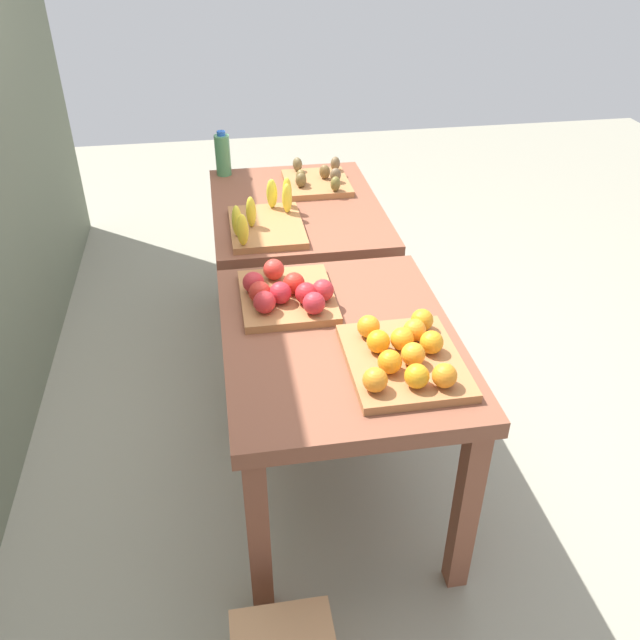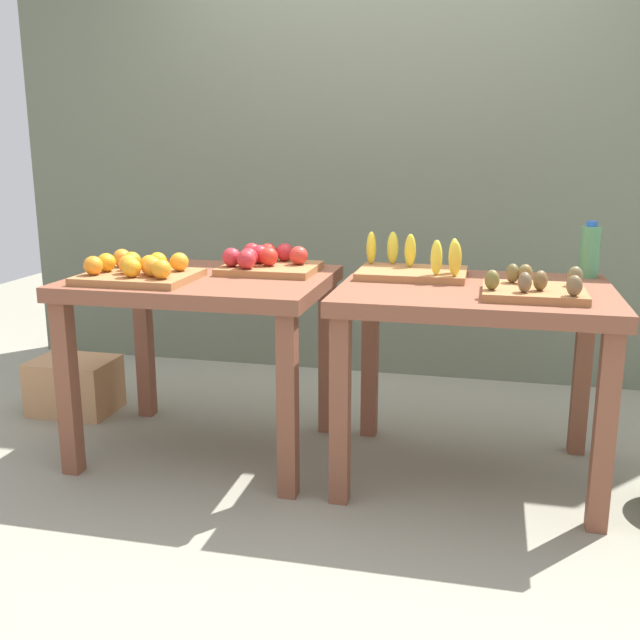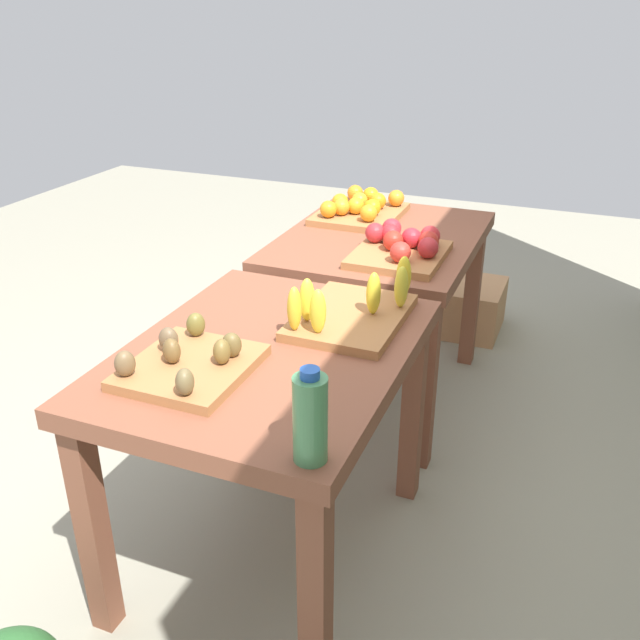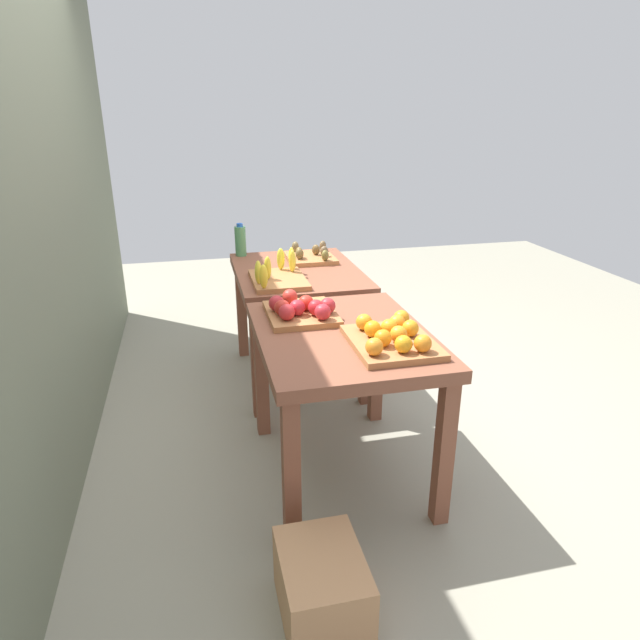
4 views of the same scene
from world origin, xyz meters
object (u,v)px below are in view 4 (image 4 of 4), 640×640
(water_bottle, at_px, (240,241))
(apple_bin, at_px, (301,310))
(cardboard_produce_box, at_px, (322,587))
(display_table_right, at_px, (297,286))
(kiwi_bin, at_px, (311,256))
(banana_crate, at_px, (278,276))
(watermelon_pile, at_px, (306,314))
(orange_bin, at_px, (392,337))
(display_table_left, at_px, (342,354))

(water_bottle, bearing_deg, apple_bin, -172.85)
(water_bottle, height_order, cardboard_produce_box, water_bottle)
(display_table_right, relative_size, kiwi_bin, 2.84)
(banana_crate, bearing_deg, watermelon_pile, -19.85)
(orange_bin, height_order, kiwi_bin, orange_bin)
(kiwi_bin, bearing_deg, display_table_right, 146.72)
(display_table_left, xyz_separation_m, water_bottle, (1.57, 0.32, 0.23))
(cardboard_produce_box, bearing_deg, orange_bin, -36.68)
(display_table_left, xyz_separation_m, orange_bin, (-0.21, -0.17, 0.16))
(display_table_right, distance_m, water_bottle, 0.60)
(orange_bin, relative_size, watermelon_pile, 0.69)
(display_table_right, bearing_deg, banana_crate, 146.39)
(cardboard_produce_box, bearing_deg, banana_crate, -4.39)
(water_bottle, bearing_deg, display_table_left, -168.34)
(banana_crate, xyz_separation_m, kiwi_bin, (0.46, -0.31, -0.01))
(display_table_right, relative_size, orange_bin, 2.36)
(display_table_left, xyz_separation_m, kiwi_bin, (1.33, -0.14, 0.15))
(orange_bin, bearing_deg, water_bottle, 15.51)
(orange_bin, xyz_separation_m, apple_bin, (0.44, 0.32, 0.00))
(display_table_right, distance_m, apple_bin, 0.92)
(orange_bin, xyz_separation_m, cardboard_produce_box, (-0.63, 0.47, -0.69))
(banana_crate, height_order, water_bottle, water_bottle)
(kiwi_bin, bearing_deg, display_table_left, 174.12)
(display_table_left, relative_size, kiwi_bin, 2.84)
(display_table_left, bearing_deg, watermelon_pile, -6.82)
(orange_bin, bearing_deg, banana_crate, 17.50)
(kiwi_bin, distance_m, watermelon_pile, 0.96)
(display_table_right, distance_m, banana_crate, 0.34)
(display_table_left, bearing_deg, water_bottle, 11.66)
(banana_crate, bearing_deg, apple_bin, -178.76)
(watermelon_pile, height_order, cardboard_produce_box, same)
(kiwi_bin, relative_size, cardboard_produce_box, 0.92)
(apple_bin, height_order, water_bottle, water_bottle)
(display_table_left, distance_m, apple_bin, 0.32)
(display_table_left, bearing_deg, cardboard_produce_box, 160.25)
(water_bottle, bearing_deg, cardboard_produce_box, -179.44)
(cardboard_produce_box, bearing_deg, display_table_right, -8.72)
(apple_bin, relative_size, cardboard_produce_box, 1.01)
(apple_bin, relative_size, watermelon_pile, 0.64)
(banana_crate, relative_size, kiwi_bin, 1.20)
(display_table_left, bearing_deg, orange_bin, -140.77)
(display_table_left, xyz_separation_m, watermelon_pile, (2.00, -0.24, -0.54))
(banana_crate, xyz_separation_m, cardboard_produce_box, (-1.70, 0.13, -0.69))
(display_table_left, bearing_deg, kiwi_bin, -5.88)
(display_table_right, xyz_separation_m, orange_bin, (-1.33, -0.17, 0.16))
(banana_crate, xyz_separation_m, watermelon_pile, (1.13, -0.41, -0.69))
(banana_crate, distance_m, cardboard_produce_box, 1.84)
(display_table_left, height_order, cardboard_produce_box, display_table_left)
(apple_bin, relative_size, water_bottle, 1.74)
(kiwi_bin, xyz_separation_m, cardboard_produce_box, (-2.16, 0.44, -0.68))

